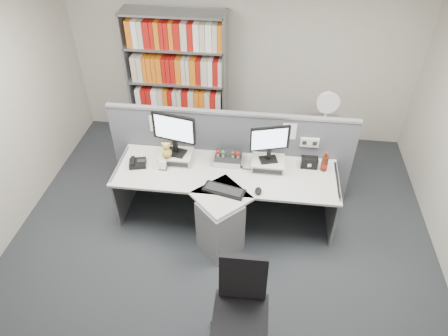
# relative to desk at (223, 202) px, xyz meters

# --- Properties ---
(ground) EXTENTS (5.50, 5.50, 0.00)m
(ground) POSITION_rel_desk_xyz_m (0.00, -0.60, -0.46)
(ground) COLOR #2D3035
(ground) RESTS_ON ground
(room_shell) EXTENTS (5.04, 5.54, 2.72)m
(room_shell) POSITION_rel_desk_xyz_m (0.00, -0.60, 1.33)
(room_shell) COLOR #B7B2A3
(room_shell) RESTS_ON ground
(partition) EXTENTS (3.00, 0.08, 1.27)m
(partition) POSITION_rel_desk_xyz_m (0.00, 0.65, 0.19)
(partition) COLOR #555860
(partition) RESTS_ON ground
(desk) EXTENTS (2.60, 1.20, 0.72)m
(desk) POSITION_rel_desk_xyz_m (0.00, 0.00, 0.00)
(desk) COLOR beige
(desk) RESTS_ON ground
(monitor_riser_left) EXTENTS (0.38, 0.31, 0.10)m
(monitor_riser_left) POSITION_rel_desk_xyz_m (-0.62, 0.38, 0.31)
(monitor_riser_left) COLOR beige
(monitor_riser_left) RESTS_ON desk
(monitor_riser_right) EXTENTS (0.38, 0.31, 0.10)m
(monitor_riser_right) POSITION_rel_desk_xyz_m (0.48, 0.38, 0.31)
(monitor_riser_right) COLOR beige
(monitor_riser_right) RESTS_ON desk
(monitor_left) EXTENTS (0.52, 0.21, 0.53)m
(monitor_left) POSITION_rel_desk_xyz_m (-0.62, 0.38, 0.68)
(monitor_left) COLOR black
(monitor_left) RESTS_ON monitor_riser_left
(monitor_right) EXTENTS (0.44, 0.19, 0.46)m
(monitor_right) POSITION_rel_desk_xyz_m (0.48, 0.38, 0.64)
(monitor_right) COLOR black
(monitor_right) RESTS_ON monitor_riser_right
(desktop_pc) EXTENTS (0.31, 0.28, 0.08)m
(desktop_pc) POSITION_rel_desk_xyz_m (0.00, 0.43, 0.31)
(desktop_pc) COLOR black
(desktop_pc) RESTS_ON desk
(figurines) EXTENTS (0.29, 0.05, 0.09)m
(figurines) POSITION_rel_desk_xyz_m (0.00, 0.41, 0.40)
(figurines) COLOR beige
(figurines) RESTS_ON desktop_pc
(keyboard) EXTENTS (0.49, 0.28, 0.03)m
(keyboard) POSITION_rel_desk_xyz_m (0.02, -0.10, 0.28)
(keyboard) COLOR black
(keyboard) RESTS_ON desk
(mouse) EXTENTS (0.08, 0.12, 0.05)m
(mouse) POSITION_rel_desk_xyz_m (0.40, -0.08, 0.29)
(mouse) COLOR black
(mouse) RESTS_ON desk
(desk_phone) EXTENTS (0.23, 0.22, 0.08)m
(desk_phone) POSITION_rel_desk_xyz_m (-1.06, 0.23, 0.30)
(desk_phone) COLOR black
(desk_phone) RESTS_ON desk
(desk_calendar) EXTENTS (0.09, 0.07, 0.11)m
(desk_calendar) POSITION_rel_desk_xyz_m (-0.74, 0.19, 0.31)
(desk_calendar) COLOR black
(desk_calendar) RESTS_ON desk
(plush_toy) EXTENTS (0.12, 0.12, 0.21)m
(plush_toy) POSITION_rel_desk_xyz_m (-0.71, 0.30, 0.45)
(plush_toy) COLOR gold
(plush_toy) RESTS_ON monitor_riser_left
(speaker) EXTENTS (0.20, 0.11, 0.13)m
(speaker) POSITION_rel_desk_xyz_m (0.96, 0.45, 0.33)
(speaker) COLOR black
(speaker) RESTS_ON desk
(cola_bottle) EXTENTS (0.08, 0.08, 0.26)m
(cola_bottle) POSITION_rel_desk_xyz_m (1.13, 0.41, 0.36)
(cola_bottle) COLOR #3F190A
(cola_bottle) RESTS_ON desk
(shelving_unit) EXTENTS (1.41, 0.40, 2.00)m
(shelving_unit) POSITION_rel_desk_xyz_m (-0.90, 1.85, 0.52)
(shelving_unit) COLOR gray
(shelving_unit) RESTS_ON ground
(filing_cabinet) EXTENTS (0.45, 0.61, 0.70)m
(filing_cabinet) POSITION_rel_desk_xyz_m (1.20, 1.40, -0.11)
(filing_cabinet) COLOR gray
(filing_cabinet) RESTS_ON ground
(desk_fan) EXTENTS (0.31, 0.18, 0.52)m
(desk_fan) POSITION_rel_desk_xyz_m (1.20, 1.40, 0.57)
(desk_fan) COLOR white
(desk_fan) RESTS_ON filing_cabinet
(office_chair) EXTENTS (0.65, 0.68, 1.02)m
(office_chair) POSITION_rel_desk_xyz_m (0.33, -1.39, 0.09)
(office_chair) COLOR silver
(office_chair) RESTS_ON ground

